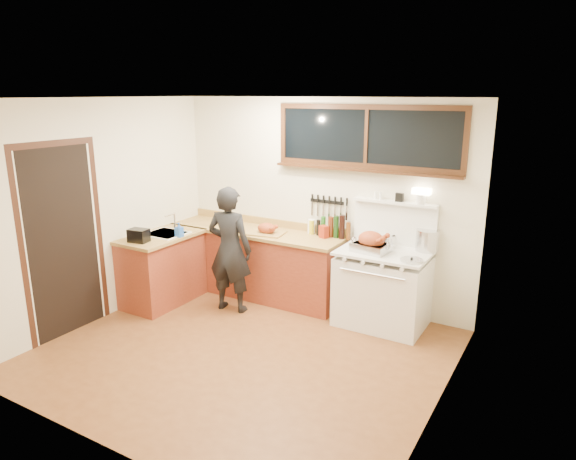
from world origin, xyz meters
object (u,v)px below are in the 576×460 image
Objects in this scene: vintage_stove at (383,286)px; roast_turkey at (371,243)px; cutting_board at (267,230)px; man at (230,250)px.

vintage_stove is 3.62× the size of roast_turkey.
cutting_board is at bearing 178.48° from roast_turkey.
vintage_stove reaches higher than man.
man is 1.73m from roast_turkey.
vintage_stove is 3.31× the size of cutting_board.
roast_turkey reaches higher than cutting_board.
cutting_board is (-1.55, -0.06, 0.49)m from vintage_stove.
roast_turkey is at bearing -141.22° from vintage_stove.
vintage_stove reaches higher than roast_turkey.
vintage_stove is at bearing 2.35° from cutting_board.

